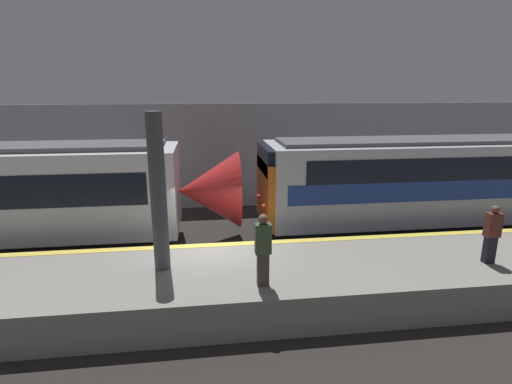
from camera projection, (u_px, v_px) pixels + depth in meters
name	position (u px, v px, depth m)	size (l,w,h in m)	color
ground_plane	(213.00, 274.00, 12.51)	(120.00, 120.00, 0.00)	#282623
platform	(214.00, 286.00, 10.64)	(40.00, 3.62, 1.03)	gray
station_rear_barrier	(207.00, 157.00, 18.99)	(50.00, 0.15, 4.95)	#939399
support_pillar_near	(158.00, 193.00, 10.08)	(0.41, 0.41, 4.08)	#47474C
person_waiting	(492.00, 233.00, 10.70)	(0.38, 0.24, 1.62)	black
person_walking	(263.00, 248.00, 9.41)	(0.38, 0.24, 1.80)	#473D33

